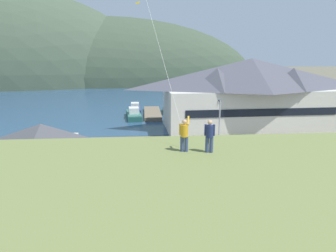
{
  "coord_description": "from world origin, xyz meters",
  "views": [
    {
      "loc": [
        -3.66,
        -24.45,
        11.48
      ],
      "look_at": [
        -0.93,
        9.0,
        3.59
      ],
      "focal_mm": 31.92,
      "sensor_mm": 36.0,
      "label": 1
    }
  ],
  "objects_px": {
    "moored_boat_wharfside": "(134,115)",
    "parked_car_back_row_left": "(284,151)",
    "parked_car_front_row_silver": "(115,154)",
    "storage_shed_near_lot": "(43,145)",
    "harbor_lodge": "(250,92)",
    "parked_car_front_row_red": "(216,178)",
    "parked_car_lone_by_shed": "(200,156)",
    "person_companion": "(209,135)",
    "parking_light_pole": "(219,121)",
    "wharf_dock": "(152,113)",
    "person_kite_flyer": "(184,134)",
    "moored_boat_outer_mooring": "(168,109)",
    "moored_boat_inner_slip": "(135,109)",
    "parked_car_mid_row_near": "(303,175)"
  },
  "relations": [
    {
      "from": "moored_boat_inner_slip",
      "to": "person_kite_flyer",
      "type": "distance_m",
      "value": 46.9
    },
    {
      "from": "moored_boat_outer_mooring",
      "to": "person_kite_flyer",
      "type": "xyz_separation_m",
      "value": [
        -2.82,
        -45.52,
        6.76
      ]
    },
    {
      "from": "parked_car_mid_row_near",
      "to": "parking_light_pole",
      "type": "bearing_deg",
      "value": 113.64
    },
    {
      "from": "person_kite_flyer",
      "to": "parked_car_front_row_red",
      "type": "bearing_deg",
      "value": 65.16
    },
    {
      "from": "parking_light_pole",
      "to": "person_kite_flyer",
      "type": "height_order",
      "value": "person_kite_flyer"
    },
    {
      "from": "parked_car_front_row_red",
      "to": "person_companion",
      "type": "bearing_deg",
      "value": -107.14
    },
    {
      "from": "wharf_dock",
      "to": "parking_light_pole",
      "type": "bearing_deg",
      "value": -72.33
    },
    {
      "from": "wharf_dock",
      "to": "person_kite_flyer",
      "type": "bearing_deg",
      "value": -89.43
    },
    {
      "from": "parking_light_pole",
      "to": "moored_boat_outer_mooring",
      "type": "bearing_deg",
      "value": 99.45
    },
    {
      "from": "parked_car_mid_row_near",
      "to": "parked_car_back_row_left",
      "type": "bearing_deg",
      "value": 77.08
    },
    {
      "from": "person_companion",
      "to": "parked_car_front_row_silver",
      "type": "bearing_deg",
      "value": 111.93
    },
    {
      "from": "wharf_dock",
      "to": "parked_car_back_row_left",
      "type": "height_order",
      "value": "parked_car_back_row_left"
    },
    {
      "from": "parked_car_lone_by_shed",
      "to": "harbor_lodge",
      "type": "bearing_deg",
      "value": 55.69
    },
    {
      "from": "harbor_lodge",
      "to": "parked_car_mid_row_near",
      "type": "height_order",
      "value": "harbor_lodge"
    },
    {
      "from": "parking_light_pole",
      "to": "person_companion",
      "type": "height_order",
      "value": "person_companion"
    },
    {
      "from": "moored_boat_wharfside",
      "to": "person_kite_flyer",
      "type": "relative_size",
      "value": 4.35
    },
    {
      "from": "person_kite_flyer",
      "to": "wharf_dock",
      "type": "bearing_deg",
      "value": 90.57
    },
    {
      "from": "harbor_lodge",
      "to": "parked_car_front_row_red",
      "type": "distance_m",
      "value": 24.98
    },
    {
      "from": "moored_boat_inner_slip",
      "to": "parking_light_pole",
      "type": "distance_m",
      "value": 28.66
    },
    {
      "from": "parked_car_front_row_red",
      "to": "person_kite_flyer",
      "type": "height_order",
      "value": "person_kite_flyer"
    },
    {
      "from": "moored_boat_wharfside",
      "to": "parked_car_front_row_red",
      "type": "relative_size",
      "value": 1.88
    },
    {
      "from": "person_companion",
      "to": "moored_boat_inner_slip",
      "type": "bearing_deg",
      "value": 96.39
    },
    {
      "from": "storage_shed_near_lot",
      "to": "parked_car_back_row_left",
      "type": "relative_size",
      "value": 1.61
    },
    {
      "from": "person_kite_flyer",
      "to": "person_companion",
      "type": "xyz_separation_m",
      "value": [
        1.29,
        -0.27,
        -0.02
      ]
    },
    {
      "from": "parked_car_lone_by_shed",
      "to": "parked_car_mid_row_near",
      "type": "xyz_separation_m",
      "value": [
        8.1,
        -6.1,
        0.0
      ]
    },
    {
      "from": "harbor_lodge",
      "to": "moored_boat_wharfside",
      "type": "bearing_deg",
      "value": 153.04
    },
    {
      "from": "harbor_lodge",
      "to": "parked_car_lone_by_shed",
      "type": "bearing_deg",
      "value": -124.31
    },
    {
      "from": "moored_boat_outer_mooring",
      "to": "person_kite_flyer",
      "type": "distance_m",
      "value": 46.11
    },
    {
      "from": "moored_boat_outer_mooring",
      "to": "parking_light_pole",
      "type": "height_order",
      "value": "parking_light_pole"
    },
    {
      "from": "storage_shed_near_lot",
      "to": "parked_car_mid_row_near",
      "type": "bearing_deg",
      "value": -15.11
    },
    {
      "from": "parked_car_front_row_red",
      "to": "person_companion",
      "type": "height_order",
      "value": "person_companion"
    },
    {
      "from": "moored_boat_wharfside",
      "to": "parked_car_back_row_left",
      "type": "distance_m",
      "value": 30.39
    },
    {
      "from": "parked_car_lone_by_shed",
      "to": "parked_car_front_row_silver",
      "type": "height_order",
      "value": "same"
    },
    {
      "from": "parked_car_mid_row_near",
      "to": "parking_light_pole",
      "type": "distance_m",
      "value": 12.44
    },
    {
      "from": "moored_boat_wharfside",
      "to": "parked_car_lone_by_shed",
      "type": "relative_size",
      "value": 1.91
    },
    {
      "from": "storage_shed_near_lot",
      "to": "parked_car_front_row_red",
      "type": "height_order",
      "value": "storage_shed_near_lot"
    },
    {
      "from": "storage_shed_near_lot",
      "to": "moored_boat_wharfside",
      "type": "xyz_separation_m",
      "value": [
        8.57,
        25.05,
        -1.75
      ]
    },
    {
      "from": "parked_car_front_row_silver",
      "to": "storage_shed_near_lot",
      "type": "bearing_deg",
      "value": -174.7
    },
    {
      "from": "storage_shed_near_lot",
      "to": "parked_car_back_row_left",
      "type": "height_order",
      "value": "storage_shed_near_lot"
    },
    {
      "from": "storage_shed_near_lot",
      "to": "person_kite_flyer",
      "type": "height_order",
      "value": "person_kite_flyer"
    },
    {
      "from": "parked_car_front_row_silver",
      "to": "parked_car_front_row_red",
      "type": "xyz_separation_m",
      "value": [
        9.43,
        -7.25,
        0.0
      ]
    },
    {
      "from": "moored_boat_wharfside",
      "to": "parked_car_front_row_silver",
      "type": "relative_size",
      "value": 1.9
    },
    {
      "from": "moored_boat_outer_mooring",
      "to": "person_kite_flyer",
      "type": "height_order",
      "value": "person_kite_flyer"
    },
    {
      "from": "harbor_lodge",
      "to": "parked_car_front_row_red",
      "type": "xyz_separation_m",
      "value": [
        -10.66,
        -22.06,
        -4.85
      ]
    },
    {
      "from": "parked_car_lone_by_shed",
      "to": "person_companion",
      "type": "bearing_deg",
      "value": -99.56
    },
    {
      "from": "moored_boat_inner_slip",
      "to": "parked_car_mid_row_near",
      "type": "distance_m",
      "value": 40.65
    },
    {
      "from": "wharf_dock",
      "to": "harbor_lodge",
      "type": "bearing_deg",
      "value": -39.62
    },
    {
      "from": "parked_car_back_row_left",
      "to": "parking_light_pole",
      "type": "xyz_separation_m",
      "value": [
        -6.45,
        4.24,
        2.66
      ]
    },
    {
      "from": "parked_car_front_row_red",
      "to": "storage_shed_near_lot",
      "type": "bearing_deg",
      "value": 158.53
    },
    {
      "from": "harbor_lodge",
      "to": "moored_boat_inner_slip",
      "type": "bearing_deg",
      "value": 140.69
    }
  ]
}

